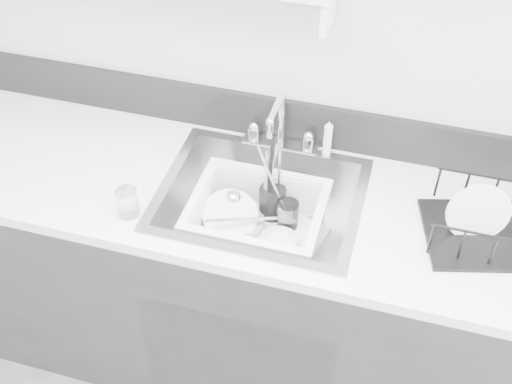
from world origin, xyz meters
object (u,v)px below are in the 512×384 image
(wash_tub, at_px, (257,221))
(dish_rack, at_px, (494,221))
(counter_run, at_px, (260,286))
(sink, at_px, (260,215))

(wash_tub, distance_m, dish_rack, 0.72)
(wash_tub, height_order, dish_rack, dish_rack)
(counter_run, distance_m, dish_rack, 0.87)
(sink, distance_m, wash_tub, 0.03)
(counter_run, height_order, wash_tub, counter_run)
(counter_run, distance_m, wash_tub, 0.37)
(counter_run, bearing_deg, sink, 0.00)
(counter_run, xyz_separation_m, dish_rack, (0.70, 0.02, 0.53))
(wash_tub, bearing_deg, sink, 86.35)
(counter_run, bearing_deg, wash_tub, -93.65)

